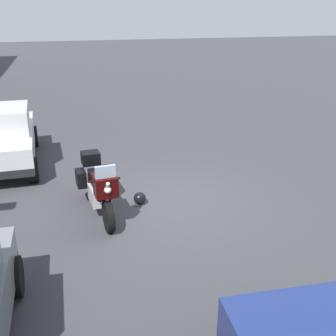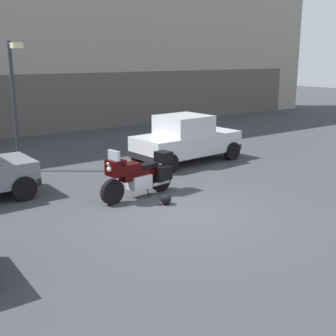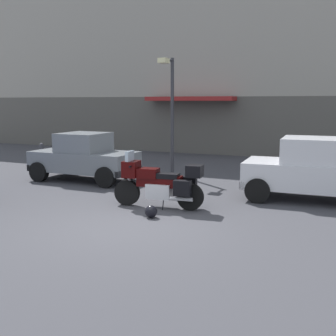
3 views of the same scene
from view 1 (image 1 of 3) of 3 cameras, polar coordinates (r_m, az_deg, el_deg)
ground_plane at (r=9.87m, az=0.51°, el=-4.57°), size 80.00×80.00×0.00m
motorcycle at (r=9.31m, az=-9.01°, el=-2.33°), size 2.26×0.87×1.36m
helmet at (r=9.78m, az=-3.72°, el=-3.98°), size 0.28×0.28×0.28m
car_hatchback_near at (r=12.59m, az=-20.96°, el=3.78°), size 3.95×1.99×1.64m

